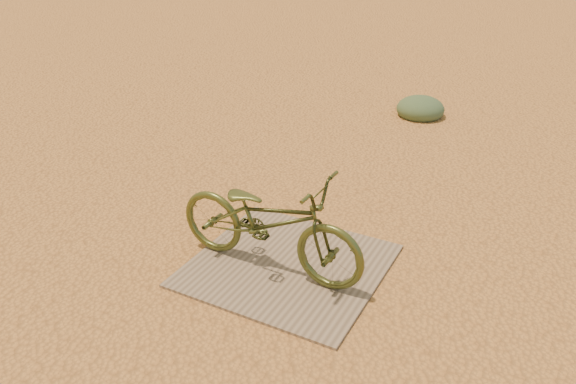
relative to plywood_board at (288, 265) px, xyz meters
The scene contains 4 objects.
ground 0.27m from the plywood_board, 15.03° to the right, with size 120.00×120.00×0.00m, color #C58641.
plywood_board is the anchor object (origin of this frame).
bicycle 0.43m from the plywood_board, 137.44° to the right, with size 0.53×1.51×0.79m, color #454E21.
kale_a 3.87m from the plywood_board, 91.52° to the left, with size 0.62×0.62×0.34m, color #4B6442.
Camera 1 is at (1.41, -3.07, 2.45)m, focal length 35.00 mm.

